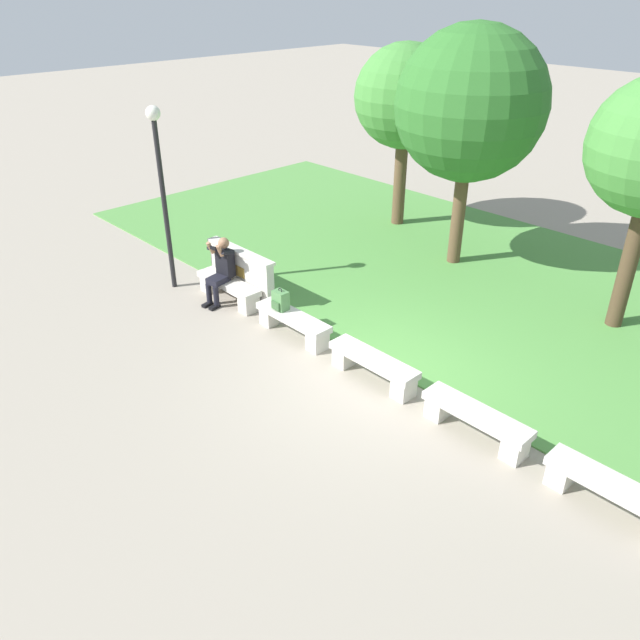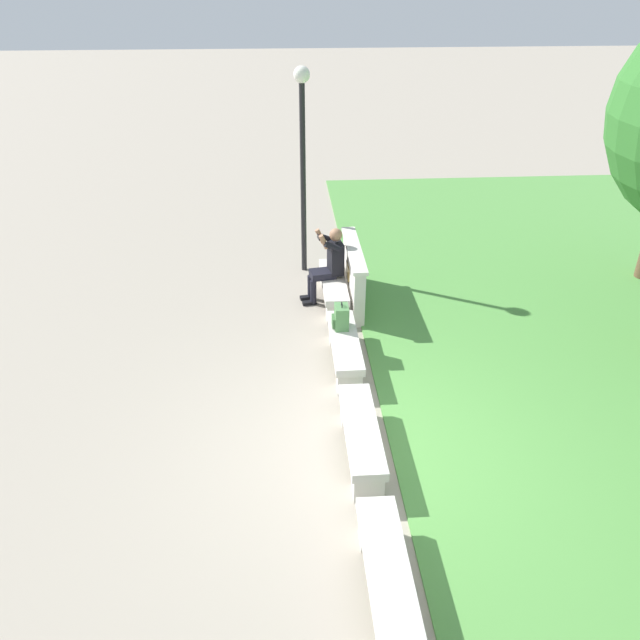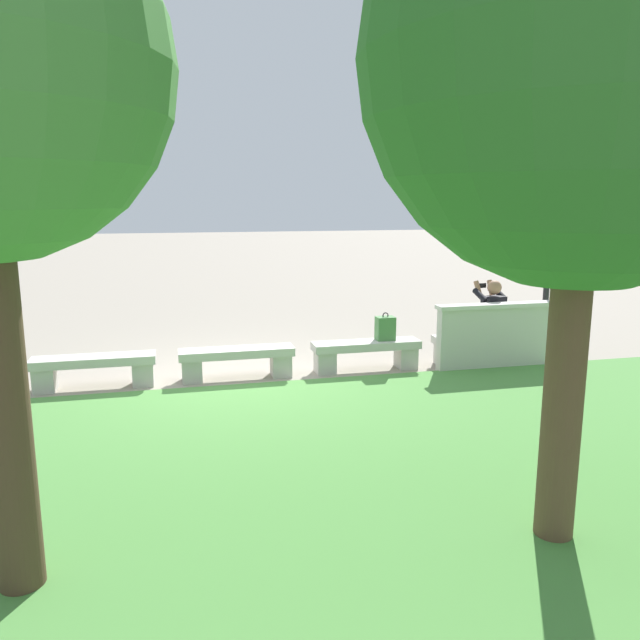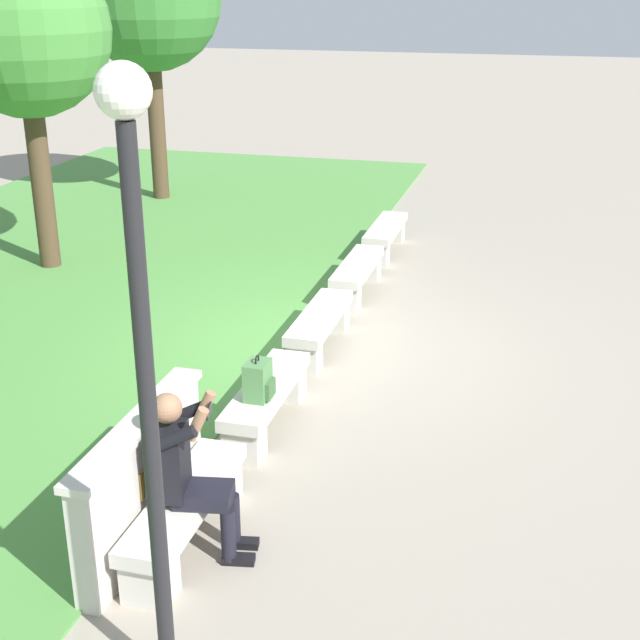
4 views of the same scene
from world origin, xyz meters
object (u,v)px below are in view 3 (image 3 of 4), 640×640
bench_main (484,345)px  bench_mid (237,359)px  bench_near (366,352)px  tree_behind_wall (590,60)px  person_photographer (488,316)px  lamp_post (552,207)px  bench_far (94,367)px  backpack (385,329)px

bench_main → bench_mid: (3.91, 0.00, 0.00)m
bench_near → tree_behind_wall: (0.03, 4.89, 3.19)m
person_photographer → lamp_post: (-1.26, -0.37, 1.70)m
bench_mid → bench_far: 1.96m
bench_main → lamp_post: lamp_post is taller
person_photographer → tree_behind_wall: (2.08, 4.97, 2.75)m
bench_mid → tree_behind_wall: 6.15m
bench_mid → tree_behind_wall: bearing=111.5°
person_photographer → lamp_post: bearing=-163.4°
bench_far → backpack: (-4.22, -0.03, 0.33)m
lamp_post → tree_behind_wall: bearing=58.0°
bench_near → backpack: size_ratio=3.85×
bench_main → person_photographer: bearing=-139.4°
bench_main → bench_mid: size_ratio=1.00×
person_photographer → lamp_post: lamp_post is taller
bench_main → bench_far: same height
bench_mid → lamp_post: lamp_post is taller
person_photographer → tree_behind_wall: tree_behind_wall is taller
tree_behind_wall → person_photographer: bearing=-112.7°
bench_far → tree_behind_wall: tree_behind_wall is taller
bench_main → bench_mid: bearing=0.0°
backpack → person_photographer: bearing=-178.6°
bench_mid → backpack: backpack is taller
tree_behind_wall → lamp_post: size_ratio=1.37×
person_photographer → bench_near: bearing=2.1°
tree_behind_wall → bench_near: bearing=-90.4°
bench_near → tree_behind_wall: tree_behind_wall is taller
bench_near → person_photographer: bearing=-177.9°
backpack → lamp_post: bearing=-172.1°
backpack → tree_behind_wall: size_ratio=0.08×
bench_near → bench_mid: 1.96m
bench_far → person_photographer: person_photographer is taller
bench_main → backpack: bearing=-1.1°
bench_near → bench_far: size_ratio=1.00×
person_photographer → backpack: 1.74m
bench_far → person_photographer: (-5.96, -0.08, 0.45)m
tree_behind_wall → lamp_post: tree_behind_wall is taller
bench_main → lamp_post: bearing=-161.5°
person_photographer → tree_behind_wall: bearing=67.3°
person_photographer → bench_main: bearing=40.6°
person_photographer → bench_far: bearing=0.7°
bench_near → bench_mid: (1.96, 0.00, 0.00)m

